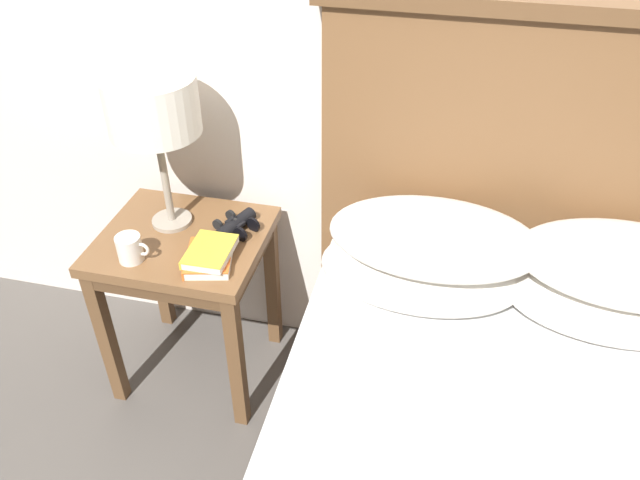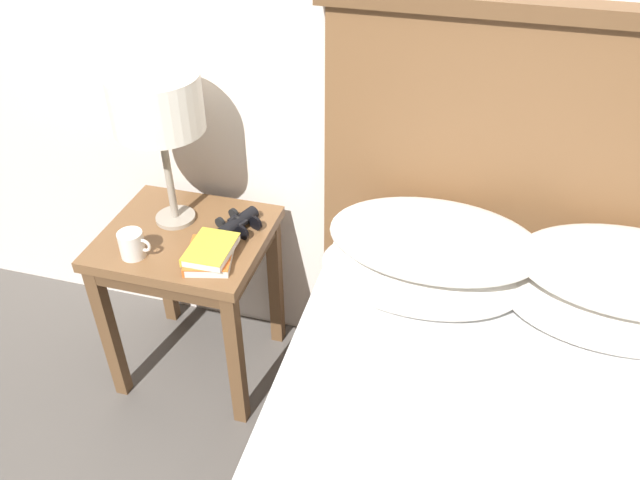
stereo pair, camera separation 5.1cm
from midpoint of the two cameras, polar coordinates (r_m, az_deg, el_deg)
The scene contains 7 objects.
wall_back at distance 1.84m, azimuth 8.90°, elevation 20.89°, with size 8.00×0.06×2.60m.
nightstand at distance 2.10m, azimuth -11.29°, elevation -1.42°, with size 0.53×0.47×0.61m.
table_lamp at distance 1.92m, azimuth -13.94°, elevation 11.78°, with size 0.27×0.27×0.50m.
book_on_nightstand at distance 1.91m, azimuth -9.33°, elevation -1.43°, with size 0.18×0.21×0.03m.
book_stacked_on_top at distance 1.89m, azimuth -9.25°, elevation -0.85°, with size 0.13×0.17×0.03m.
binoculars_pair at distance 2.03m, azimuth -6.78°, elevation 1.54°, with size 0.16×0.16×0.05m.
coffee_mug at distance 1.96m, azimuth -16.09°, elevation -0.40°, with size 0.10×0.08×0.08m.
Camera 2 is at (0.23, -0.78, 1.79)m, focal length 35.00 mm.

